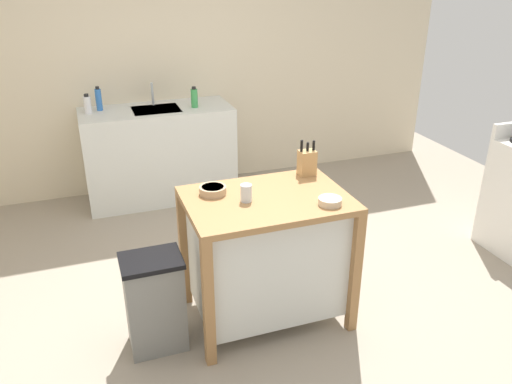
% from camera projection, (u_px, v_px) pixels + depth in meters
% --- Properties ---
extents(ground_plane, '(6.83, 6.83, 0.00)m').
position_uv_depth(ground_plane, '(256.00, 305.00, 3.62)').
color(ground_plane, gray).
rests_on(ground_plane, ground).
extents(wall_back, '(5.83, 0.10, 2.60)m').
position_uv_depth(wall_back, '(176.00, 60.00, 5.13)').
color(wall_back, beige).
rests_on(wall_back, ground).
extents(kitchen_island, '(1.01, 0.71, 0.88)m').
position_uv_depth(kitchen_island, '(266.00, 252.00, 3.33)').
color(kitchen_island, '#9E7042').
rests_on(kitchen_island, ground).
extents(knife_block, '(0.11, 0.09, 0.25)m').
position_uv_depth(knife_block, '(307.00, 162.00, 3.47)').
color(knife_block, tan).
rests_on(knife_block, kitchen_island).
extents(bowl_ceramic_wide, '(0.14, 0.14, 0.04)m').
position_uv_depth(bowl_ceramic_wide, '(330.00, 201.00, 3.07)').
color(bowl_ceramic_wide, beige).
rests_on(bowl_ceramic_wide, kitchen_island).
extents(bowl_stoneware_deep, '(0.17, 0.17, 0.05)m').
position_uv_depth(bowl_stoneware_deep, '(213.00, 190.00, 3.21)').
color(bowl_stoneware_deep, tan).
rests_on(bowl_stoneware_deep, kitchen_island).
extents(drinking_cup, '(0.07, 0.07, 0.11)m').
position_uv_depth(drinking_cup, '(246.00, 193.00, 3.10)').
color(drinking_cup, silver).
rests_on(drinking_cup, kitchen_island).
extents(trash_bin, '(0.36, 0.28, 0.63)m').
position_uv_depth(trash_bin, '(155.00, 303.00, 3.13)').
color(trash_bin, slate).
rests_on(trash_bin, ground).
extents(sink_counter, '(1.43, 0.60, 0.92)m').
position_uv_depth(sink_counter, '(159.00, 154.00, 5.09)').
color(sink_counter, silver).
rests_on(sink_counter, ground).
extents(sink_faucet, '(0.02, 0.02, 0.22)m').
position_uv_depth(sink_faucet, '(152.00, 94.00, 4.97)').
color(sink_faucet, '#B7BCC1').
rests_on(sink_faucet, sink_counter).
extents(bottle_hand_soap, '(0.06, 0.06, 0.20)m').
position_uv_depth(bottle_hand_soap, '(194.00, 98.00, 4.90)').
color(bottle_hand_soap, green).
rests_on(bottle_hand_soap, sink_counter).
extents(bottle_spray_cleaner, '(0.06, 0.06, 0.22)m').
position_uv_depth(bottle_spray_cleaner, '(99.00, 99.00, 4.80)').
color(bottle_spray_cleaner, blue).
rests_on(bottle_spray_cleaner, sink_counter).
extents(bottle_dish_soap, '(0.07, 0.07, 0.18)m').
position_uv_depth(bottle_dish_soap, '(87.00, 104.00, 4.71)').
color(bottle_dish_soap, white).
rests_on(bottle_dish_soap, sink_counter).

